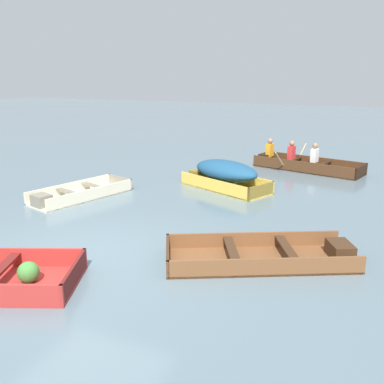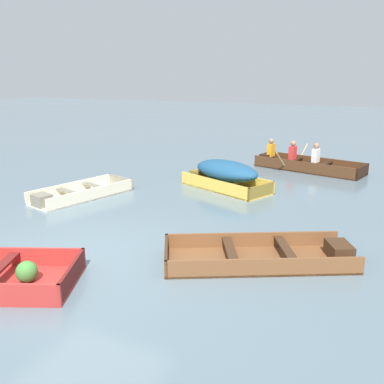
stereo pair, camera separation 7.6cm
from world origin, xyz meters
The scene contains 5 objects.
ground_plane centered at (0.00, 0.00, 0.00)m, with size 80.00×80.00×0.00m, color slate.
skiff_cream_near_moored centered at (-2.42, 2.93, 0.11)m, with size 1.66×2.80×0.32m.
skiff_wooden_brown_mid_moored centered at (2.99, 1.17, 0.10)m, with size 3.35×2.50×0.30m.
skiff_yellow_far_moored centered at (0.70, 5.41, 0.44)m, with size 2.75×1.97×0.79m.
rowboat_dark_varnish_with_crew centered at (2.17, 8.83, 0.21)m, with size 3.67×2.27×0.93m.
Camera 1 is at (4.56, -5.49, 3.09)m, focal length 40.00 mm.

